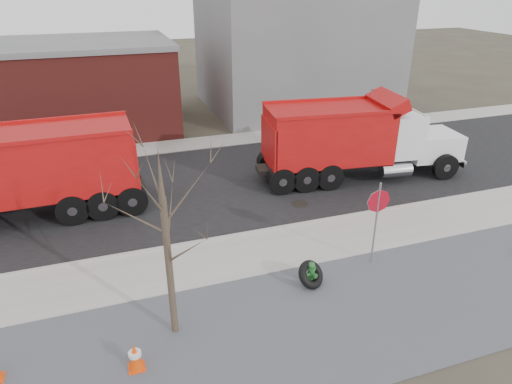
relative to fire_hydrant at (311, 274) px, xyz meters
name	(u,v)px	position (x,y,z in m)	size (l,w,h in m)	color
ground	(257,258)	(-1.12, 1.87, -0.36)	(120.00, 120.00, 0.00)	#383328
gravel_verge	(299,326)	(-1.12, -1.63, -0.35)	(60.00, 5.00, 0.03)	slate
sidewalk	(254,253)	(-1.12, 2.12, -0.33)	(60.00, 2.50, 0.06)	#9E9B93
curb	(243,234)	(-1.12, 3.42, -0.31)	(60.00, 0.15, 0.11)	#9E9B93
road	(212,185)	(-1.12, 8.17, -0.35)	(60.00, 9.40, 0.02)	black
far_sidewalk	(187,145)	(-1.12, 13.87, -0.33)	(60.00, 2.00, 0.06)	#9E9B93
building_grey	(295,49)	(7.88, 19.87, 3.64)	(12.00, 10.00, 8.00)	gray
bare_tree	(165,224)	(-4.32, -0.73, 2.93)	(3.20, 3.20, 5.20)	#382D23
fire_hydrant	(311,274)	(0.00, 0.00, 0.00)	(0.44, 0.44, 0.79)	#2E6E29
truck_tire	(311,275)	(-0.05, -0.08, 0.04)	(1.14, 1.08, 0.86)	black
stop_sign	(377,210)	(2.38, 0.40, 1.60)	(0.79, 0.06, 2.89)	gray
traffic_cone_near	(135,357)	(-5.42, -1.72, 0.02)	(0.40, 0.40, 0.77)	#F54207
dump_truck_red_a	(354,137)	(5.33, 6.96, 1.60)	(9.76, 3.67, 3.86)	black
dump_truck_red_b	(25,170)	(-8.45, 7.48, 1.63)	(9.40, 2.84, 3.92)	black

